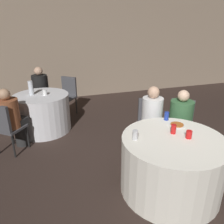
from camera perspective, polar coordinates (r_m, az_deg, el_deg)
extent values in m
plane|color=#332621|center=(3.38, 16.91, -16.62)|extent=(16.00, 16.00, 0.00)
cube|color=gray|center=(6.65, -3.38, 16.29)|extent=(16.00, 0.06, 2.80)
cylinder|color=white|center=(2.99, 15.18, -13.07)|extent=(1.29, 1.29, 0.76)
cylinder|color=silver|center=(4.66, -17.65, -0.18)|extent=(1.09, 1.09, 0.76)
cube|color=#47474C|center=(3.74, 10.14, -4.10)|extent=(0.47, 0.47, 0.04)
cube|color=#47474C|center=(3.80, 9.66, 0.39)|extent=(0.38, 0.13, 0.45)
cylinder|color=black|center=(3.76, 13.14, -8.16)|extent=(0.03, 0.03, 0.41)
cylinder|color=black|center=(3.66, 8.04, -8.59)|extent=(0.03, 0.03, 0.41)
cylinder|color=black|center=(4.04, 11.61, -5.78)|extent=(0.03, 0.03, 0.41)
cylinder|color=black|center=(3.95, 6.88, -6.11)|extent=(0.03, 0.03, 0.41)
cube|color=#47474C|center=(3.80, 17.15, -4.39)|extent=(0.56, 0.56, 0.04)
cube|color=#47474C|center=(3.87, 17.81, -0.03)|extent=(0.33, 0.28, 0.45)
cylinder|color=black|center=(3.75, 19.11, -8.94)|extent=(0.03, 0.03, 0.41)
cylinder|color=black|center=(3.76, 13.92, -8.19)|extent=(0.03, 0.03, 0.41)
cylinder|color=black|center=(4.05, 19.43, -6.59)|extent=(0.03, 0.03, 0.41)
cylinder|color=black|center=(4.06, 14.64, -5.90)|extent=(0.03, 0.03, 0.41)
cube|color=#47474C|center=(4.06, -24.95, -3.82)|extent=(0.56, 0.56, 0.04)
cylinder|color=black|center=(4.37, -24.59, -5.23)|extent=(0.03, 0.03, 0.41)
cylinder|color=black|center=(4.15, -21.16, -6.10)|extent=(0.03, 0.03, 0.41)
cylinder|color=black|center=(3.94, -24.32, -8.19)|extent=(0.03, 0.03, 0.41)
cube|color=#47474C|center=(5.30, -11.98, 3.64)|extent=(0.56, 0.56, 0.04)
cube|color=#47474C|center=(5.37, -11.14, 6.68)|extent=(0.33, 0.28, 0.45)
cylinder|color=black|center=(5.15, -11.21, 0.49)|extent=(0.03, 0.03, 0.41)
cylinder|color=black|center=(5.33, -14.31, 0.97)|extent=(0.03, 0.03, 0.41)
cylinder|color=black|center=(5.42, -9.32, 1.72)|extent=(0.03, 0.03, 0.41)
cylinder|color=black|center=(5.59, -12.33, 2.14)|extent=(0.03, 0.03, 0.41)
cube|color=#47474C|center=(5.46, -17.90, 3.60)|extent=(0.40, 0.40, 0.04)
cube|color=#47474C|center=(5.57, -18.22, 6.53)|extent=(0.38, 0.05, 0.45)
cylinder|color=black|center=(5.37, -15.79, 0.98)|extent=(0.03, 0.03, 0.41)
cylinder|color=black|center=(5.38, -19.39, 0.57)|extent=(0.03, 0.03, 0.41)
cylinder|color=black|center=(5.69, -15.97, 2.15)|extent=(0.03, 0.03, 0.41)
cylinder|color=black|center=(5.70, -19.36, 1.76)|extent=(0.03, 0.03, 0.41)
cylinder|color=black|center=(3.66, 10.86, -8.50)|extent=(0.24, 0.24, 0.45)
cube|color=black|center=(3.62, 10.68, -3.86)|extent=(0.38, 0.38, 0.12)
cylinder|color=white|center=(3.63, 10.43, -0.20)|extent=(0.34, 0.34, 0.51)
sphere|color=tan|center=(3.52, 10.82, 5.08)|extent=(0.19, 0.19, 0.19)
cylinder|color=#4C4238|center=(5.32, -17.61, 0.79)|extent=(0.24, 0.24, 0.45)
cube|color=#4C4238|center=(5.34, -17.97, 3.96)|extent=(0.33, 0.32, 0.12)
cylinder|color=black|center=(5.39, -18.24, 6.43)|extent=(0.35, 0.35, 0.52)
sphere|color=tan|center=(5.31, -18.70, 10.11)|extent=(0.19, 0.19, 0.19)
cylinder|color=#282828|center=(4.28, -22.52, -5.14)|extent=(0.24, 0.24, 0.45)
cube|color=#282828|center=(4.10, -24.07, -2.32)|extent=(0.47, 0.47, 0.12)
cylinder|color=brown|center=(3.96, -25.55, -0.41)|extent=(0.37, 0.37, 0.48)
sphere|color=tan|center=(3.86, -26.35, 4.17)|extent=(0.18, 0.18, 0.18)
cylinder|color=#33384C|center=(3.70, 16.46, -8.68)|extent=(0.24, 0.24, 0.45)
cube|color=#33384C|center=(3.67, 17.10, -4.13)|extent=(0.47, 0.47, 0.12)
cylinder|color=#38663D|center=(3.69, 17.59, -0.80)|extent=(0.37, 0.37, 0.48)
sphere|color=#DBB293|center=(3.59, 18.19, 4.04)|extent=(0.18, 0.18, 0.18)
cylinder|color=white|center=(3.15, 16.61, -3.29)|extent=(0.25, 0.25, 0.01)
cylinder|color=#B25B23|center=(3.14, 16.63, -3.14)|extent=(0.18, 0.18, 0.01)
cylinder|color=red|center=(2.88, 15.76, -4.31)|extent=(0.07, 0.07, 0.12)
cylinder|color=silver|center=(2.65, 6.06, -5.98)|extent=(0.07, 0.07, 0.12)
cylinder|color=#1E38A5|center=(3.26, 14.07, -1.03)|extent=(0.07, 0.07, 0.12)
cylinder|color=red|center=(2.83, 19.45, -5.55)|extent=(0.07, 0.07, 0.10)
cylinder|color=silver|center=(4.58, -20.45, 5.90)|extent=(0.09, 0.09, 0.28)
cylinder|color=white|center=(4.50, -17.14, 4.94)|extent=(0.08, 0.08, 0.11)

